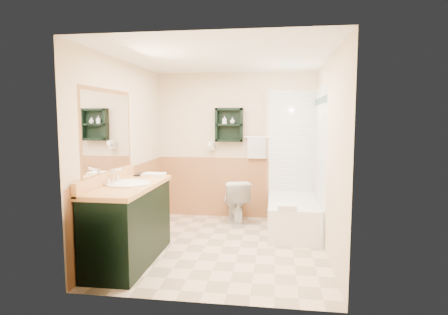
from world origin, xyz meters
TOP-DOWN VIEW (x-y plane):
  - floor at (0.00, 0.00)m, footprint 3.00×3.00m
  - back_wall at (0.00, 1.52)m, footprint 2.60×0.04m
  - left_wall at (-1.32, 0.00)m, footprint 0.04×3.00m
  - right_wall at (1.32, 0.00)m, footprint 0.04×3.00m
  - ceiling at (0.00, 0.00)m, footprint 2.60×3.00m
  - wainscot_left at (-1.29, 0.00)m, footprint 2.98×2.98m
  - wainscot_back at (0.00, 1.49)m, footprint 2.58×2.58m
  - mirror_frame at (-1.27, -0.55)m, footprint 1.30×1.30m
  - mirror_glass at (-1.27, -0.55)m, footprint 1.20×1.20m
  - tile_right at (1.28, 0.75)m, footprint 1.50×1.50m
  - tile_back at (1.03, 1.48)m, footprint 0.95×0.95m
  - tile_accent at (1.27, 0.75)m, footprint 1.50×1.50m
  - wall_shelf at (-0.10, 1.41)m, footprint 0.45×0.15m
  - hair_dryer at (-0.40, 1.43)m, footprint 0.10×0.24m
  - towel_bar at (0.35, 1.45)m, footprint 0.40×0.06m
  - curtain_rod at (0.53, 0.75)m, footprint 0.03×1.60m
  - shower_curtain at (0.53, 0.92)m, footprint 1.05×1.05m
  - vanity at (-0.99, -0.65)m, footprint 0.59×1.44m
  - bathtub at (0.93, 0.85)m, footprint 0.70×1.50m
  - toilet at (0.03, 1.17)m, footprint 0.57×0.77m
  - counter_towel at (-0.89, -0.06)m, footprint 0.28×0.22m
  - vanity_book at (-1.16, -0.02)m, footprint 0.16×0.03m
  - tub_towel at (0.82, 0.19)m, footprint 0.24×0.20m
  - soap_bottle_a at (-0.17, 1.40)m, footprint 0.08×0.14m
  - soap_bottle_b at (-0.04, 1.40)m, footprint 0.11×0.12m

SIDE VIEW (x-z plane):
  - floor at x=0.00m, z-range 0.00..0.00m
  - bathtub at x=0.93m, z-range 0.00..0.47m
  - toilet at x=0.03m, z-range 0.00..0.68m
  - vanity at x=-0.99m, z-range 0.00..0.91m
  - wainscot_left at x=-1.29m, z-range 0.00..1.00m
  - wainscot_back at x=0.00m, z-range 0.00..1.00m
  - tub_towel at x=0.82m, z-range 0.47..0.54m
  - counter_towel at x=-0.89m, z-range 0.91..0.95m
  - vanity_book at x=-1.16m, z-range 0.91..1.13m
  - tile_right at x=1.28m, z-range 0.00..2.10m
  - tile_back at x=1.03m, z-range 0.00..2.10m
  - shower_curtain at x=0.53m, z-range 0.30..2.00m
  - back_wall at x=0.00m, z-range 0.00..2.40m
  - left_wall at x=-1.32m, z-range 0.00..2.40m
  - right_wall at x=1.32m, z-range 0.00..2.40m
  - hair_dryer at x=-0.40m, z-range 1.11..1.29m
  - towel_bar at x=0.35m, z-range 1.15..1.55m
  - mirror_frame at x=-1.27m, z-range 1.00..2.00m
  - mirror_glass at x=-1.27m, z-range 1.05..1.95m
  - wall_shelf at x=-0.10m, z-range 1.27..1.83m
  - soap_bottle_a at x=-0.17m, z-range 1.56..1.63m
  - soap_bottle_b at x=-0.04m, z-range 1.56..1.64m
  - tile_accent at x=1.27m, z-range 1.85..1.95m
  - curtain_rod at x=0.53m, z-range 1.98..2.02m
  - ceiling at x=0.00m, z-range 2.40..2.44m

